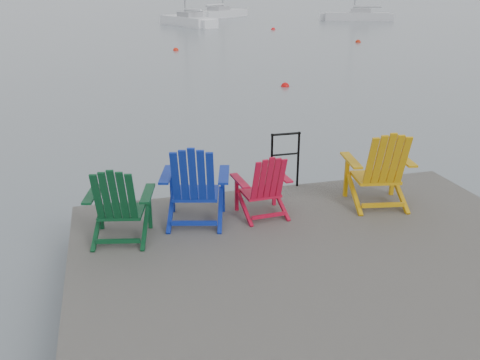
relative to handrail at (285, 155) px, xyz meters
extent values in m
plane|color=slate|center=(-0.25, -2.45, -1.04)|extent=(400.00, 400.00, 0.00)
cube|color=#2E2C29|center=(-0.25, -2.45, -0.64)|extent=(6.00, 5.00, 0.20)
cylinder|color=black|center=(-2.95, -0.25, -1.34)|extent=(0.26, 0.26, 1.20)
cylinder|color=black|center=(-0.25, -0.25, -1.34)|extent=(0.26, 0.26, 1.20)
cylinder|color=black|center=(2.45, -0.25, -1.34)|extent=(0.26, 0.26, 1.20)
cylinder|color=black|center=(-0.22, 0.00, -0.09)|extent=(0.04, 0.04, 0.90)
cylinder|color=black|center=(0.22, 0.00, -0.09)|extent=(0.04, 0.04, 0.90)
cylinder|color=black|center=(0.00, 0.00, 0.34)|extent=(0.48, 0.04, 0.04)
cylinder|color=black|center=(0.00, 0.00, 0.01)|extent=(0.44, 0.03, 0.03)
cube|color=#0B3D1F|center=(-2.57, -1.05, -0.21)|extent=(0.63, 0.59, 0.04)
cube|color=#0B3D1F|center=(-2.84, -0.79, -0.26)|extent=(0.06, 0.06, 0.57)
cube|color=#0B3D1F|center=(-2.21, -0.93, -0.26)|extent=(0.06, 0.06, 0.57)
cube|color=#0B3D1F|center=(-2.91, -1.00, 0.04)|extent=(0.25, 0.63, 0.03)
cube|color=#0B3D1F|center=(-2.23, -1.15, 0.04)|extent=(0.25, 0.63, 0.03)
cube|color=#0B3D1F|center=(-2.64, -1.38, 0.13)|extent=(0.55, 0.36, 0.70)
cube|color=#0E2697|center=(-1.56, -0.78, -0.17)|extent=(0.72, 0.67, 0.04)
cube|color=#0E2697|center=(-1.85, -0.48, -0.22)|extent=(0.07, 0.07, 0.63)
cube|color=#0E2697|center=(-1.16, -0.66, -0.22)|extent=(0.07, 0.07, 0.63)
cube|color=#0E2697|center=(-1.94, -0.71, 0.11)|extent=(0.30, 0.70, 0.03)
cube|color=#0E2697|center=(-1.19, -0.90, 0.11)|extent=(0.30, 0.70, 0.03)
cube|color=#0E2697|center=(-1.65, -1.14, 0.20)|extent=(0.61, 0.42, 0.78)
cube|color=#BB0D2C|center=(-0.66, -0.83, -0.24)|extent=(0.52, 0.47, 0.04)
cube|color=#BB0D2C|center=(-0.96, -0.67, -0.28)|extent=(0.05, 0.05, 0.52)
cube|color=#BB0D2C|center=(-0.38, -0.63, -0.28)|extent=(0.05, 0.05, 0.52)
cube|color=#BB0D2C|center=(-0.97, -0.87, -0.01)|extent=(0.15, 0.57, 0.03)
cube|color=#BB0D2C|center=(-0.34, -0.82, -0.01)|extent=(0.15, 0.57, 0.03)
cube|color=#BB0D2C|center=(-0.63, -1.13, 0.06)|extent=(0.47, 0.27, 0.63)
cube|color=#CE930B|center=(1.10, -0.87, -0.17)|extent=(0.70, 0.64, 0.05)
cube|color=#CE930B|center=(0.78, -0.59, -0.22)|extent=(0.07, 0.07, 0.65)
cube|color=#CE930B|center=(1.50, -0.71, -0.22)|extent=(0.07, 0.07, 0.65)
cube|color=#CE930B|center=(0.71, -0.83, 0.12)|extent=(0.25, 0.72, 0.03)
cube|color=#CE930B|center=(1.48, -0.96, 0.12)|extent=(0.25, 0.72, 0.03)
cube|color=#CE930B|center=(1.03, -1.24, 0.22)|extent=(0.61, 0.39, 0.79)
cube|color=white|center=(5.22, 41.81, -0.79)|extent=(4.40, 7.86, 1.10)
cube|color=#9E9EA3|center=(5.34, 41.45, -0.09)|extent=(2.07, 2.62, 0.55)
cube|color=white|center=(11.05, 53.47, -0.79)|extent=(7.66, 7.68, 1.10)
cube|color=#9E9EA3|center=(10.74, 53.17, -0.09)|extent=(2.93, 2.94, 0.55)
cube|color=silver|center=(23.89, 44.54, -0.79)|extent=(6.79, 4.20, 1.10)
cube|color=#9E9EA3|center=(24.20, 44.41, -0.09)|extent=(2.31, 1.90, 0.55)
sphere|color=red|center=(3.81, 10.66, -1.04)|extent=(0.31, 0.31, 0.31)
sphere|color=red|center=(1.45, 22.85, -1.04)|extent=(0.32, 0.32, 0.32)
sphere|color=red|center=(13.68, 24.19, -1.04)|extent=(0.36, 0.36, 0.36)
sphere|color=#F80E12|center=(11.49, 35.36, -1.04)|extent=(0.35, 0.35, 0.35)
camera|label=1|loc=(-2.61, -7.12, 2.48)|focal=38.00mm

